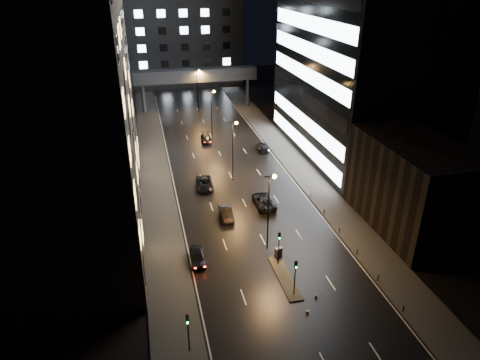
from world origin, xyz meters
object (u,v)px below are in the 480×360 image
at_px(car_away_a, 197,257).
at_px(car_away_b, 226,213).
at_px(car_away_d, 206,139).
at_px(car_toward_a, 264,201).
at_px(car_away_c, 205,184).
at_px(car_toward_b, 263,147).
at_px(utility_cabinet, 278,253).

relative_size(car_away_a, car_away_b, 0.95).
bearing_deg(car_away_d, car_toward_a, -77.64).
bearing_deg(car_away_c, car_away_d, 83.53).
distance_m(car_away_b, car_toward_b, 26.11).
xyz_separation_m(car_away_d, utility_cabinet, (2.20, -40.93, 0.11)).
distance_m(car_away_a, utility_cabinet, 9.68).
xyz_separation_m(car_away_a, car_away_b, (5.37, 9.21, 0.01)).
distance_m(car_away_b, utility_cabinet, 11.54).
xyz_separation_m(car_toward_a, car_toward_b, (5.85, 21.05, -0.11)).
bearing_deg(utility_cabinet, car_away_b, 93.95).
relative_size(car_away_b, car_away_c, 0.85).
xyz_separation_m(car_toward_a, utility_cabinet, (-1.91, -12.92, 0.02)).
relative_size(car_toward_a, utility_cabinet, 4.29).
bearing_deg(car_toward_a, car_away_a, 45.28).
bearing_deg(car_toward_b, car_toward_a, 81.11).
bearing_deg(car_away_c, car_toward_b, 48.14).
bearing_deg(car_away_c, car_toward_a, -42.01).
bearing_deg(car_toward_a, utility_cabinet, 82.10).
distance_m(car_away_c, car_toward_b, 18.98).
height_order(car_away_d, car_toward_b, car_away_d).
bearing_deg(car_away_d, car_toward_b, -30.91).
bearing_deg(car_away_d, utility_cabinet, -82.90).
xyz_separation_m(car_away_d, car_toward_a, (4.11, -28.00, 0.09)).
relative_size(car_toward_b, utility_cabinet, 3.53).
bearing_deg(car_away_c, car_away_a, -98.29).
height_order(car_away_c, utility_cabinet, utility_cabinet).
height_order(car_away_b, car_away_d, car_away_b).
xyz_separation_m(car_away_b, car_away_d, (1.99, 30.17, -0.04)).
height_order(car_away_a, car_toward_b, car_away_a).
xyz_separation_m(car_away_b, car_away_c, (-1.49, 9.82, -0.01)).
height_order(car_away_b, car_away_c, car_away_b).
bearing_deg(car_toward_b, car_away_c, 51.56).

